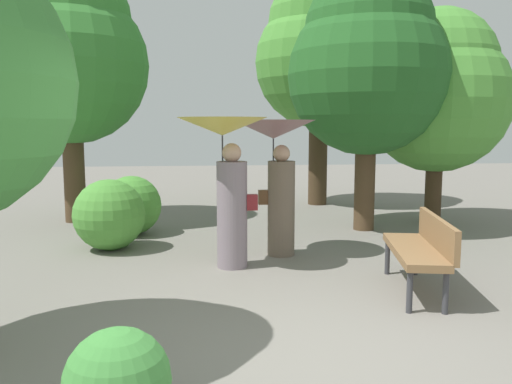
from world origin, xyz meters
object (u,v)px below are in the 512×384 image
(person_left, at_px, (227,164))
(park_bench, at_px, (422,246))
(tree_near_right, at_px, (438,90))
(tree_far_back, at_px, (368,62))
(tree_near_left, at_px, (69,52))
(tree_mid_right, at_px, (319,51))
(person_right, at_px, (276,158))

(person_left, height_order, park_bench, person_left)
(tree_near_right, xyz_separation_m, tree_far_back, (-1.48, -0.49, 0.42))
(tree_near_left, xyz_separation_m, tree_far_back, (5.21, -1.33, -0.27))
(tree_mid_right, height_order, tree_far_back, tree_mid_right)
(tree_mid_right, relative_size, tree_far_back, 1.17)
(person_right, relative_size, tree_near_right, 0.48)
(tree_near_left, bearing_deg, park_bench, -45.08)
(person_right, height_order, tree_mid_right, tree_mid_right)
(tree_far_back, bearing_deg, tree_mid_right, 92.86)
(person_left, distance_m, tree_far_back, 3.67)
(person_right, distance_m, tree_far_back, 2.86)
(person_right, bearing_deg, person_left, 134.94)
(person_left, distance_m, park_bench, 2.54)
(tree_near_right, relative_size, tree_far_back, 0.88)
(person_right, relative_size, tree_near_left, 0.39)
(park_bench, distance_m, tree_near_right, 4.80)
(park_bench, distance_m, tree_mid_right, 7.09)
(park_bench, relative_size, tree_near_right, 0.40)
(person_right, xyz_separation_m, tree_far_back, (1.79, 1.62, 1.52))
(person_right, distance_m, tree_mid_right, 5.34)
(tree_near_left, distance_m, tree_far_back, 5.38)
(person_left, bearing_deg, person_right, -45.06)
(park_bench, bearing_deg, tree_far_back, -176.31)
(tree_near_left, height_order, tree_mid_right, tree_mid_right)
(tree_mid_right, bearing_deg, tree_far_back, -87.14)
(park_bench, bearing_deg, tree_near_left, -123.83)
(tree_mid_right, bearing_deg, tree_near_left, -161.75)
(park_bench, xyz_separation_m, tree_near_left, (-4.75, 4.77, 2.64))
(person_left, height_order, tree_far_back, tree_far_back)
(tree_near_left, bearing_deg, tree_near_right, -7.13)
(person_left, relative_size, tree_near_left, 0.40)
(person_right, xyz_separation_m, tree_near_left, (-3.41, 2.95, 1.79))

